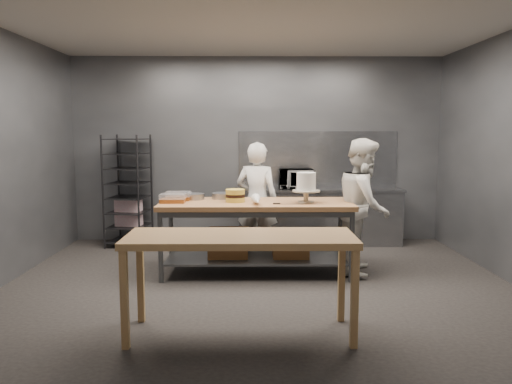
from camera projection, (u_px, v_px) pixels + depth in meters
ground at (259, 285)px, 5.89m from camera, size 6.00×6.00×0.00m
back_wall at (257, 150)px, 8.19m from camera, size 6.00×0.04×3.00m
work_table at (255, 229)px, 6.32m from camera, size 2.40×0.90×0.92m
near_counter at (240, 245)px, 4.36m from camera, size 2.00×0.70×0.90m
back_counter at (319, 216)px, 8.00m from camera, size 2.60×0.60×0.90m
splashback_panel at (318, 159)px, 8.19m from camera, size 2.60×0.02×0.90m
speed_rack at (128, 192)px, 7.85m from camera, size 0.68×0.72×1.75m
chef_behind at (257, 201)px, 6.99m from camera, size 0.70×0.56×1.65m
chef_right at (364, 206)px, 6.35m from camera, size 0.85×0.98×1.71m
microwave at (296, 179)px, 7.93m from camera, size 0.54×0.37×0.30m
frosted_cake_stand at (306, 184)px, 6.14m from camera, size 0.34×0.34×0.38m
layer_cake at (235, 196)px, 6.24m from camera, size 0.24×0.24×0.16m
cake_pans at (211, 196)px, 6.53m from camera, size 0.65×0.35×0.07m
piping_bag at (257, 200)px, 5.95m from camera, size 0.15×0.39×0.12m
offset_spatula at (284, 204)px, 6.05m from camera, size 0.37×0.02×0.02m
pastry_clamshells at (176, 197)px, 6.28m from camera, size 0.35×0.44×0.11m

